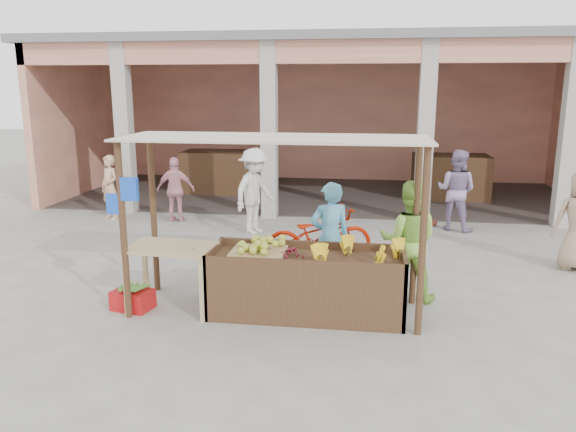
% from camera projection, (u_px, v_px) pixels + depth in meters
% --- Properties ---
extents(ground, '(60.00, 60.00, 0.00)m').
position_uv_depth(ground, '(270.00, 311.00, 7.72)').
color(ground, slate).
rests_on(ground, ground).
extents(market_building, '(14.40, 6.40, 4.20)m').
position_uv_depth(market_building, '(326.00, 98.00, 15.70)').
color(market_building, '#EFA27D').
rests_on(market_building, ground).
extents(fruit_stall, '(2.60, 0.95, 0.80)m').
position_uv_depth(fruit_stall, '(307.00, 286.00, 7.56)').
color(fruit_stall, '#4E351F').
rests_on(fruit_stall, ground).
extents(stall_awning, '(4.09, 1.35, 2.39)m').
position_uv_depth(stall_awning, '(269.00, 168.00, 7.33)').
color(stall_awning, '#4E351F').
rests_on(stall_awning, ground).
extents(banana_heap, '(1.17, 0.64, 0.21)m').
position_uv_depth(banana_heap, '(359.00, 253.00, 7.31)').
color(banana_heap, yellow).
rests_on(banana_heap, fruit_stall).
extents(melon_tray, '(0.73, 0.63, 0.20)m').
position_uv_depth(melon_tray, '(258.00, 248.00, 7.57)').
color(melon_tray, '#A68655').
rests_on(melon_tray, fruit_stall).
extents(berry_heap, '(0.39, 0.32, 0.13)m').
position_uv_depth(berry_heap, '(293.00, 252.00, 7.47)').
color(berry_heap, maroon).
rests_on(berry_heap, fruit_stall).
extents(side_table, '(1.19, 0.84, 0.92)m').
position_uv_depth(side_table, '(171.00, 256.00, 7.61)').
color(side_table, tan).
rests_on(side_table, ground).
extents(papaya_pile, '(0.78, 0.44, 0.22)m').
position_uv_depth(papaya_pile, '(170.00, 238.00, 7.55)').
color(papaya_pile, '#4A8A2D').
rests_on(papaya_pile, side_table).
extents(red_crate, '(0.59, 0.48, 0.27)m').
position_uv_depth(red_crate, '(133.00, 300.00, 7.78)').
color(red_crate, '#AF1213').
rests_on(red_crate, ground).
extents(plantain_bundle, '(0.40, 0.28, 0.08)m').
position_uv_depth(plantain_bundle, '(132.00, 288.00, 7.74)').
color(plantain_bundle, '#559837').
rests_on(plantain_bundle, red_crate).
extents(produce_sacks, '(0.83, 0.51, 0.63)m').
position_uv_depth(produce_sacks, '(427.00, 213.00, 12.30)').
color(produce_sacks, maroon).
rests_on(produce_sacks, ground).
extents(vendor_blue, '(0.80, 0.69, 1.78)m').
position_uv_depth(vendor_blue, '(330.00, 234.00, 8.31)').
color(vendor_blue, '#55ACD2').
rests_on(vendor_blue, ground).
extents(vendor_green, '(0.93, 0.59, 1.83)m').
position_uv_depth(vendor_green, '(409.00, 238.00, 7.99)').
color(vendor_green, '#8AC444').
rests_on(vendor_green, ground).
extents(motorcycle, '(1.41, 2.12, 1.05)m').
position_uv_depth(motorcycle, '(318.00, 235.00, 9.64)').
color(motorcycle, '#9A1501').
rests_on(motorcycle, ground).
extents(shopper_a, '(1.10, 1.38, 1.93)m').
position_uv_depth(shopper_a, '(255.00, 188.00, 11.63)').
color(shopper_a, silver).
rests_on(shopper_a, ground).
extents(shopper_b, '(0.95, 0.53, 1.57)m').
position_uv_depth(shopper_b, '(176.00, 188.00, 12.66)').
color(shopper_b, pink).
rests_on(shopper_b, ground).
extents(shopper_e, '(0.72, 0.68, 1.54)m').
position_uv_depth(shopper_e, '(110.00, 186.00, 12.94)').
color(shopper_e, tan).
rests_on(shopper_e, ground).
extents(shopper_f, '(1.06, 0.88, 1.89)m').
position_uv_depth(shopper_f, '(456.00, 187.00, 11.89)').
color(shopper_f, '#8E79A2').
rests_on(shopper_f, ground).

